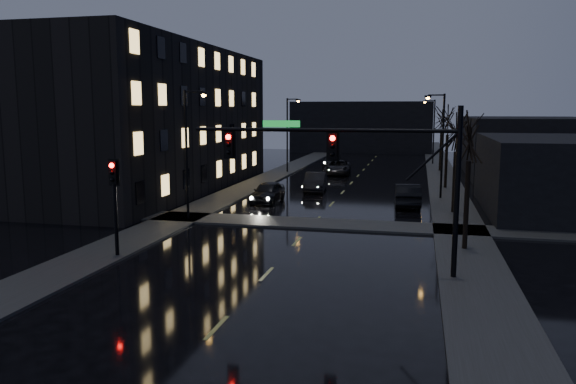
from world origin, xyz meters
The scene contains 23 objects.
ground centered at (0.00, 0.00, 0.00)m, with size 160.00×160.00×0.00m, color black.
sidewalk_left centered at (-8.50, 35.00, 0.06)m, with size 3.00×140.00×0.12m, color #2D2D2B.
sidewalk_right centered at (8.50, 35.00, 0.06)m, with size 3.00×140.00×0.12m, color #2D2D2B.
sidewalk_cross centered at (0.00, 18.50, 0.06)m, with size 40.00×3.00×0.12m, color #2D2D2B.
apartment_block centered at (-16.50, 30.00, 6.00)m, with size 12.00×30.00×12.00m, color black.
commercial_right_near centered at (15.50, 26.00, 2.50)m, with size 10.00×14.00×5.00m, color black.
commercial_right_far centered at (17.00, 48.00, 3.00)m, with size 12.00×18.00×6.00m, color black.
far_block centered at (-3.00, 78.00, 4.00)m, with size 22.00×10.00×8.00m, color black.
signal_mast centered at (3.85, 9.00, 4.87)m, with size 11.11×0.41×7.00m.
signal_pole_left centered at (-7.50, 8.99, 3.01)m, with size 0.35×0.41×4.53m.
tree_near centered at (8.40, 14.00, 6.22)m, with size 3.52×3.52×8.08m.
tree_mid_a centered at (8.40, 24.00, 5.83)m, with size 3.30×3.30×7.58m.
tree_mid_b centered at (8.40, 36.00, 6.61)m, with size 3.74×3.74×8.59m.
tree_far centered at (8.40, 50.00, 6.06)m, with size 3.43×3.43×7.88m.
streetlight_l_near centered at (-7.58, 18.00, 4.77)m, with size 1.53×0.28×8.00m.
streetlight_l_far centered at (-7.58, 45.00, 4.77)m, with size 1.53×0.28×8.00m.
streetlight_r_mid centered at (7.58, 30.00, 4.77)m, with size 1.53×0.28×8.00m.
streetlight_r_far centered at (7.58, 58.00, 4.77)m, with size 1.53×0.28×8.00m.
oncoming_car_a centered at (-4.73, 25.60, 0.77)m, with size 1.82×4.53×1.54m, color black.
oncoming_car_b centered at (-2.33, 32.08, 0.79)m, with size 1.66×4.77×1.57m, color black.
oncoming_car_c centered at (-2.21, 44.69, 0.75)m, with size 2.50×5.43×1.51m, color black.
oncoming_car_d centered at (-3.97, 52.42, 0.73)m, with size 2.05×5.05×1.47m, color black.
lead_car centered at (5.38, 26.30, 0.81)m, with size 1.72×4.93×1.62m, color black.
Camera 1 is at (6.06, -14.00, 6.87)m, focal length 35.00 mm.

